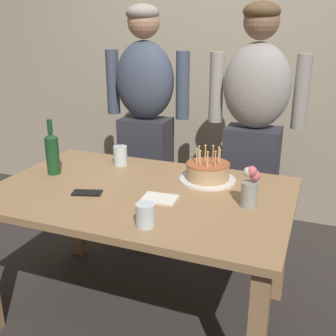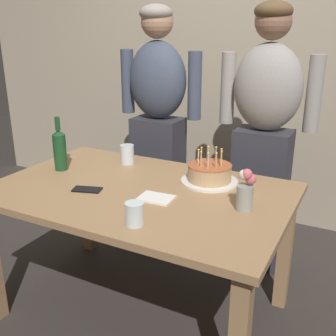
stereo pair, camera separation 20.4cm
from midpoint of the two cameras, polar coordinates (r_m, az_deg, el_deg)
ground_plane at (r=2.42m, az=-6.13°, el=-19.64°), size 10.00×10.00×0.00m
back_wall at (r=3.33m, az=5.73°, el=15.52°), size 5.20×0.10×2.60m
dining_table at (r=2.07m, az=-6.76°, el=-5.68°), size 1.50×0.96×0.74m
birthday_cake at (r=2.13m, az=2.97°, el=-0.69°), size 0.30×0.30×0.18m
water_glass_near at (r=2.41m, az=-9.21°, el=1.71°), size 0.08×0.08×0.11m
water_glass_far at (r=1.66m, az=-6.77°, el=-6.75°), size 0.08×0.08×0.10m
wine_bottle at (r=2.33m, az=-18.55°, el=2.08°), size 0.07×0.07×0.31m
cell_phone at (r=2.04m, az=-14.26°, el=-3.50°), size 0.16×0.11×0.01m
napkin_stack at (r=1.92m, az=-4.25°, el=-4.41°), size 0.17×0.13×0.01m
flower_vase at (r=1.83m, az=8.49°, el=-2.79°), size 0.08×0.08×0.20m
person_man_bearded at (r=2.82m, az=-5.28°, el=6.07°), size 0.61×0.27×1.66m
person_woman_cardigan at (r=2.58m, az=9.84°, el=4.62°), size 0.61×0.27×1.66m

